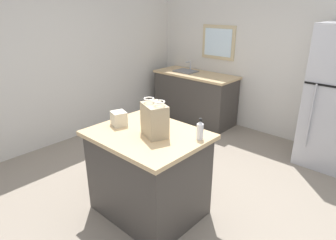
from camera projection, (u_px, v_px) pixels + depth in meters
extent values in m
plane|color=gray|center=(184.00, 201.00, 3.35)|extent=(6.14, 6.14, 0.00)
cube|color=silver|center=(287.00, 62.00, 4.62)|extent=(5.11, 0.10, 2.52)
cube|color=#CCB78C|center=(219.00, 42.00, 5.28)|extent=(0.68, 0.04, 0.60)
cube|color=white|center=(218.00, 42.00, 5.27)|extent=(0.56, 0.02, 0.48)
cube|color=silver|center=(57.00, 63.00, 4.50)|extent=(0.10, 5.01, 2.52)
cube|color=#423D38|center=(149.00, 175.00, 3.06)|extent=(1.04, 0.82, 0.88)
cube|color=tan|center=(148.00, 135.00, 2.89)|extent=(1.12, 0.90, 0.04)
cube|color=black|center=(334.00, 87.00, 3.52)|extent=(0.70, 0.01, 0.02)
cylinder|color=#B7B7BC|center=(311.00, 116.00, 3.78)|extent=(0.02, 0.02, 0.85)
cube|color=#423D38|center=(195.00, 98.00, 5.59)|extent=(1.53, 0.61, 0.88)
cube|color=tan|center=(195.00, 74.00, 5.42)|extent=(1.57, 0.65, 0.04)
cube|color=slate|center=(186.00, 74.00, 5.58)|extent=(0.40, 0.32, 0.14)
cylinder|color=#B7B7BC|center=(190.00, 66.00, 5.62)|extent=(0.03, 0.03, 0.18)
cylinder|color=#B7B7BC|center=(188.00, 62.00, 5.55)|extent=(0.02, 0.14, 0.02)
cube|color=tan|center=(155.00, 120.00, 2.78)|extent=(0.33, 0.27, 0.32)
torus|color=white|center=(149.00, 99.00, 2.75)|extent=(0.13, 0.13, 0.01)
torus|color=white|center=(160.00, 102.00, 2.66)|extent=(0.13, 0.13, 0.01)
cube|color=beige|center=(119.00, 119.00, 3.04)|extent=(0.19, 0.18, 0.15)
cylinder|color=white|center=(200.00, 132.00, 2.72)|extent=(0.07, 0.07, 0.15)
cone|color=white|center=(200.00, 122.00, 2.69)|extent=(0.06, 0.06, 0.03)
cylinder|color=black|center=(200.00, 120.00, 2.68)|extent=(0.03, 0.03, 0.02)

